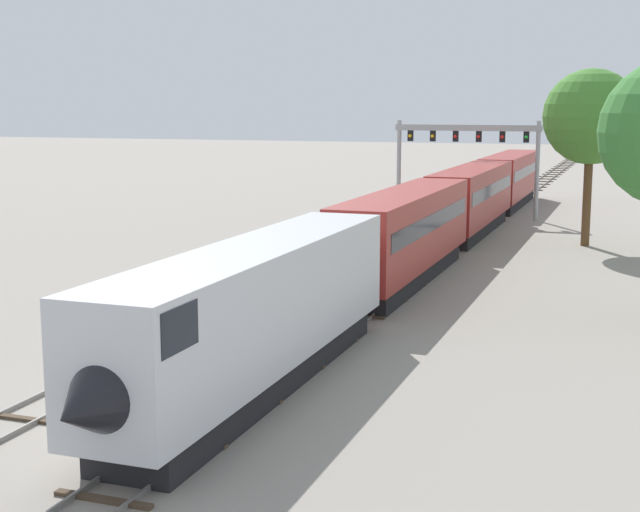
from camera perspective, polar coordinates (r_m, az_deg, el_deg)
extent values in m
plane|color=gray|center=(28.43, -10.25, -9.65)|extent=(400.00, 400.00, 0.00)
cube|color=slate|center=(84.59, 11.22, 3.08)|extent=(0.07, 200.00, 0.16)
cube|color=slate|center=(84.40, 12.19, 3.03)|extent=(0.07, 200.00, 0.16)
cube|color=#473828|center=(22.68, -13.51, -14.70)|extent=(2.60, 0.24, 0.10)
cube|color=#473828|center=(25.84, -8.58, -11.46)|extent=(2.60, 0.24, 0.10)
cube|color=#473828|center=(29.21, -4.83, -8.89)|extent=(2.60, 0.24, 0.10)
cube|color=#473828|center=(32.73, -1.91, -6.84)|extent=(2.60, 0.24, 0.10)
cube|color=#473828|center=(36.34, 0.42, -5.17)|extent=(2.60, 0.24, 0.10)
cube|color=#473828|center=(40.02, 2.32, -3.80)|extent=(2.60, 0.24, 0.10)
cube|color=#473828|center=(43.77, 3.89, -2.66)|extent=(2.60, 0.24, 0.10)
cube|color=#473828|center=(47.55, 5.21, -1.70)|extent=(2.60, 0.24, 0.10)
cube|color=#473828|center=(51.37, 6.33, -0.89)|extent=(2.60, 0.24, 0.10)
cube|color=#473828|center=(55.21, 7.29, -0.18)|extent=(2.60, 0.24, 0.10)
cube|color=#473828|center=(59.07, 8.13, 0.43)|extent=(2.60, 0.24, 0.10)
cube|color=#473828|center=(62.95, 8.87, 0.97)|extent=(2.60, 0.24, 0.10)
cube|color=#473828|center=(66.85, 9.52, 1.45)|extent=(2.60, 0.24, 0.10)
cube|color=#473828|center=(70.75, 10.10, 1.87)|extent=(2.60, 0.24, 0.10)
cube|color=#473828|center=(74.67, 10.62, 2.25)|extent=(2.60, 0.24, 0.10)
cube|color=#473828|center=(78.59, 11.09, 2.59)|extent=(2.60, 0.24, 0.10)
cube|color=#473828|center=(82.53, 11.51, 2.90)|extent=(2.60, 0.24, 0.10)
cube|color=#473828|center=(86.46, 11.90, 3.17)|extent=(2.60, 0.24, 0.10)
cube|color=#473828|center=(90.41, 12.25, 3.43)|extent=(2.60, 0.24, 0.10)
cube|color=#473828|center=(94.36, 12.57, 3.66)|extent=(2.60, 0.24, 0.10)
cube|color=#473828|center=(98.31, 12.87, 3.88)|extent=(2.60, 0.24, 0.10)
cube|color=#473828|center=(102.26, 13.14, 4.08)|extent=(2.60, 0.24, 0.10)
cube|color=#473828|center=(106.22, 13.39, 4.26)|extent=(2.60, 0.24, 0.10)
cube|color=#473828|center=(110.19, 13.63, 4.43)|extent=(2.60, 0.24, 0.10)
cube|color=#473828|center=(114.15, 13.85, 4.59)|extent=(2.60, 0.24, 0.10)
cube|color=#473828|center=(118.12, 14.05, 4.74)|extent=(2.60, 0.24, 0.10)
cube|color=#473828|center=(122.09, 14.24, 4.87)|extent=(2.60, 0.24, 0.10)
cube|color=#473828|center=(126.06, 14.42, 5.00)|extent=(2.60, 0.24, 0.10)
cube|color=#473828|center=(130.03, 14.59, 5.12)|extent=(2.60, 0.24, 0.10)
cube|color=#473828|center=(134.01, 14.75, 5.24)|extent=(2.60, 0.24, 0.10)
cube|color=#473828|center=(137.98, 14.90, 5.34)|extent=(2.60, 0.24, 0.10)
cube|color=#473828|center=(141.96, 15.04, 5.45)|extent=(2.60, 0.24, 0.10)
cube|color=#473828|center=(145.94, 15.17, 5.54)|extent=(2.60, 0.24, 0.10)
cube|color=#473828|center=(149.92, 15.30, 5.63)|extent=(2.60, 0.24, 0.10)
cube|color=#473828|center=(153.90, 15.42, 5.72)|extent=(2.60, 0.24, 0.10)
cube|color=#473828|center=(157.88, 15.53, 5.80)|extent=(2.60, 0.24, 0.10)
cube|color=#473828|center=(161.87, 15.64, 5.88)|extent=(2.60, 0.24, 0.10)
cube|color=#473828|center=(165.85, 15.74, 5.95)|extent=(2.60, 0.24, 0.10)
cube|color=#473828|center=(169.83, 15.84, 6.02)|extent=(2.60, 0.24, 0.10)
cube|color=#473828|center=(173.82, 15.94, 6.09)|extent=(2.60, 0.24, 0.10)
cube|color=#473828|center=(177.81, 16.03, 6.15)|extent=(2.60, 0.24, 0.10)
cube|color=#473828|center=(181.79, 16.11, 6.21)|extent=(2.60, 0.24, 0.10)
cube|color=slate|center=(66.29, 3.91, 1.51)|extent=(0.07, 160.00, 0.16)
cube|color=slate|center=(65.92, 5.12, 1.45)|extent=(0.07, 160.00, 0.16)
cube|color=#473828|center=(28.74, -18.43, -9.68)|extent=(2.60, 0.24, 0.10)
cube|color=#473828|center=(31.80, -13.97, -7.61)|extent=(2.60, 0.24, 0.10)
cube|color=#473828|center=(35.05, -10.34, -5.88)|extent=(2.60, 0.24, 0.10)
cube|color=#473828|center=(38.45, -7.36, -4.43)|extent=(2.60, 0.24, 0.10)
cube|color=#473828|center=(41.95, -4.88, -3.21)|extent=(2.60, 0.24, 0.10)
cube|color=#473828|center=(45.53, -2.79, -2.18)|extent=(2.60, 0.24, 0.10)
cube|color=#473828|center=(49.18, -1.01, -1.29)|extent=(2.60, 0.24, 0.10)
cube|color=#473828|center=(52.88, 0.52, -0.53)|extent=(2.60, 0.24, 0.10)
cube|color=#473828|center=(56.62, 1.85, 0.13)|extent=(2.60, 0.24, 0.10)
cube|color=#473828|center=(60.39, 3.02, 0.71)|extent=(2.60, 0.24, 0.10)
cube|color=#473828|center=(64.19, 4.04, 1.22)|extent=(2.60, 0.24, 0.10)
cube|color=#473828|center=(68.02, 4.96, 1.68)|extent=(2.60, 0.24, 0.10)
cube|color=#473828|center=(71.86, 5.77, 2.08)|extent=(2.60, 0.24, 0.10)
cube|color=#473828|center=(75.72, 6.51, 2.45)|extent=(2.60, 0.24, 0.10)
cube|color=#473828|center=(79.59, 7.17, 2.78)|extent=(2.60, 0.24, 0.10)
cube|color=#473828|center=(83.48, 7.77, 3.07)|extent=(2.60, 0.24, 0.10)
cube|color=#473828|center=(87.37, 8.32, 3.34)|extent=(2.60, 0.24, 0.10)
cube|color=#473828|center=(91.28, 8.82, 3.59)|extent=(2.60, 0.24, 0.10)
cube|color=#473828|center=(95.19, 9.28, 3.82)|extent=(2.60, 0.24, 0.10)
cube|color=#473828|center=(99.11, 9.70, 4.02)|extent=(2.60, 0.24, 0.10)
cube|color=#473828|center=(103.03, 10.09, 4.22)|extent=(2.60, 0.24, 0.10)
cube|color=#473828|center=(106.96, 10.46, 4.39)|extent=(2.60, 0.24, 0.10)
cube|color=#473828|center=(110.90, 10.80, 4.56)|extent=(2.60, 0.24, 0.10)
cube|color=#473828|center=(114.84, 11.11, 4.71)|extent=(2.60, 0.24, 0.10)
cube|color=#473828|center=(118.79, 11.40, 4.86)|extent=(2.60, 0.24, 0.10)
cube|color=#473828|center=(122.73, 11.68, 4.99)|extent=(2.60, 0.24, 0.10)
cube|color=#473828|center=(126.68, 11.94, 5.12)|extent=(2.60, 0.24, 0.10)
cube|color=#473828|center=(130.64, 12.18, 5.23)|extent=(2.60, 0.24, 0.10)
cube|color=#473828|center=(134.60, 12.41, 5.35)|extent=(2.60, 0.24, 0.10)
cube|color=#473828|center=(138.55, 12.62, 5.45)|extent=(2.60, 0.24, 0.10)
cube|color=#473828|center=(142.52, 12.83, 5.55)|extent=(2.60, 0.24, 0.10)
cube|color=silver|center=(29.50, -3.95, -2.95)|extent=(3.00, 18.38, 3.80)
cone|color=black|center=(21.65, -14.06, -8.96)|extent=(2.88, 2.60, 2.88)
cube|color=black|center=(22.35, -12.23, -4.19)|extent=(3.04, 1.80, 1.10)
cube|color=black|center=(30.11, -3.90, -7.42)|extent=(2.52, 16.54, 1.00)
cube|color=maroon|center=(47.63, 5.43, 1.79)|extent=(3.00, 18.38, 3.80)
cube|color=black|center=(47.58, 5.44, 2.26)|extent=(3.04, 16.91, 0.90)
cube|color=black|center=(48.01, 5.38, -1.05)|extent=(2.52, 16.54, 1.00)
cube|color=maroon|center=(66.46, 9.58, 3.87)|extent=(3.00, 18.38, 3.80)
cube|color=black|center=(66.43, 9.59, 4.22)|extent=(3.04, 16.91, 0.90)
cube|color=black|center=(66.73, 9.52, 1.82)|extent=(2.52, 16.54, 1.00)
cube|color=maroon|center=(85.54, 11.90, 5.03)|extent=(3.00, 18.38, 3.80)
cube|color=black|center=(85.51, 11.91, 5.29)|extent=(3.04, 16.91, 0.90)
cube|color=black|center=(85.75, 11.84, 3.43)|extent=(2.52, 16.54, 1.00)
cylinder|color=#999BA0|center=(77.32, 4.99, 5.57)|extent=(0.36, 0.36, 8.02)
cylinder|color=#999BA0|center=(75.23, 13.53, 5.23)|extent=(0.36, 0.36, 8.02)
cube|color=#999BA0|center=(75.90, 9.27, 7.98)|extent=(12.10, 0.36, 0.50)
cube|color=black|center=(76.99, 5.73, 7.56)|extent=(0.44, 0.32, 0.90)
sphere|color=yellow|center=(76.81, 5.69, 7.55)|extent=(0.28, 0.28, 0.28)
cube|color=black|center=(76.55, 7.13, 7.52)|extent=(0.44, 0.32, 0.90)
sphere|color=yellow|center=(76.37, 7.10, 7.52)|extent=(0.28, 0.28, 0.28)
cube|color=black|center=(76.15, 8.55, 7.48)|extent=(0.44, 0.32, 0.90)
sphere|color=red|center=(75.97, 8.52, 7.47)|extent=(0.28, 0.28, 0.28)
cube|color=black|center=(75.81, 9.98, 7.43)|extent=(0.44, 0.32, 0.90)
sphere|color=red|center=(75.62, 9.96, 7.43)|extent=(0.28, 0.28, 0.28)
cube|color=black|center=(75.50, 11.43, 7.38)|extent=(0.44, 0.32, 0.90)
sphere|color=red|center=(75.32, 11.41, 7.38)|extent=(0.28, 0.28, 0.28)
cube|color=black|center=(75.25, 12.88, 7.32)|extent=(0.44, 0.32, 0.90)
sphere|color=green|center=(75.06, 12.86, 7.32)|extent=(0.28, 0.28, 0.28)
cylinder|color=brown|center=(62.39, 16.48, 3.50)|extent=(0.56, 0.56, 6.33)
sphere|color=#427F2D|center=(62.10, 16.72, 8.41)|extent=(6.23, 6.23, 6.23)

